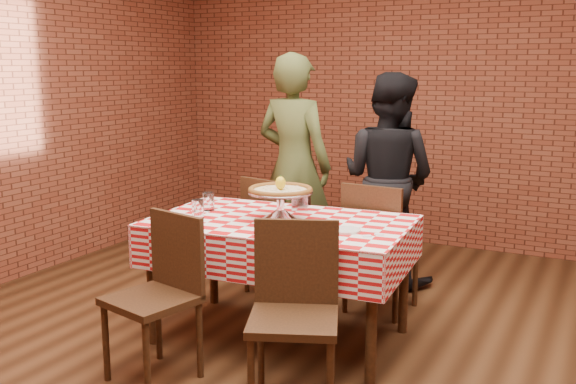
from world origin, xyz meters
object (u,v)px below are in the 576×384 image
object	(u,v)px
pizza	(280,191)
water_glass_left	(198,209)
condiment_caddy	(301,199)
chair_near_left	(151,301)
diner_black	(388,178)
water_glass_right	(209,201)
chair_far_right	(382,246)
table	(281,280)
chair_near_right	(293,319)
chair_far_left	(279,234)
pizza_stand	(280,206)
diner_olive	(294,166)

from	to	relation	value
pizza	water_glass_left	world-z (taller)	pizza
condiment_caddy	chair_near_left	xyz separation A→B (m)	(-0.35, -1.10, -0.39)
condiment_caddy	diner_black	xyz separation A→B (m)	(0.22, 1.09, -0.02)
water_glass_left	diner_black	size ratio (longest dim) A/B	0.07
water_glass_right	chair_far_right	distance (m)	1.23
table	chair_far_right	bearing A→B (deg)	62.13
condiment_caddy	chair_near_left	world-z (taller)	condiment_caddy
chair_near_left	chair_near_right	xyz separation A→B (m)	(0.80, 0.09, 0.01)
chair_near_left	chair_far_left	world-z (taller)	chair_near_left
pizza_stand	water_glass_left	size ratio (longest dim) A/B	3.42
water_glass_right	diner_olive	xyz separation A→B (m)	(0.03, 1.18, 0.07)
pizza_stand	chair_far_left	bearing A→B (deg)	118.59
chair_far_left	table	bearing A→B (deg)	131.36
chair_far_left	diner_olive	size ratio (longest dim) A/B	0.49
table	condiment_caddy	world-z (taller)	condiment_caddy
water_glass_left	chair_far_left	size ratio (longest dim) A/B	0.13
pizza	chair_near_left	distance (m)	1.00
pizza	water_glass_right	distance (m)	0.56
chair_near_right	pizza	bearing A→B (deg)	99.92
condiment_caddy	chair_far_left	bearing A→B (deg)	118.89
chair_near_right	chair_far_left	size ratio (longest dim) A/B	1.04
pizza_stand	water_glass_left	world-z (taller)	pizza_stand
condiment_caddy	chair_near_left	bearing A→B (deg)	-120.52
chair_near_left	diner_olive	bearing A→B (deg)	107.92
chair_near_left	diner_olive	size ratio (longest dim) A/B	0.50
water_glass_left	pizza	bearing A→B (deg)	21.34
pizza_stand	condiment_caddy	size ratio (longest dim) A/B	2.66
condiment_caddy	chair_far_right	xyz separation A→B (m)	(0.40, 0.45, -0.38)
pizza	diner_olive	xyz separation A→B (m)	(-0.52, 1.22, -0.05)
water_glass_right	chair_near_left	xyz separation A→B (m)	(0.18, -0.83, -0.37)
water_glass_left	water_glass_right	world-z (taller)	same
water_glass_left	diner_black	distance (m)	1.73
pizza_stand	chair_far_right	xyz separation A→B (m)	(0.39, 0.76, -0.39)
water_glass_left	diner_black	world-z (taller)	diner_black
table	chair_far_right	size ratio (longest dim) A/B	1.68
chair_far_right	table	bearing A→B (deg)	66.60
water_glass_right	diner_black	world-z (taller)	diner_black
diner_olive	diner_black	bearing A→B (deg)	-160.41
table	pizza_stand	bearing A→B (deg)	-60.27
diner_olive	pizza	bearing A→B (deg)	118.21
water_glass_left	diner_black	bearing A→B (deg)	66.70
pizza_stand	diner_black	world-z (taller)	diner_black
water_glass_left	chair_near_left	xyz separation A→B (m)	(0.11, -0.61, -0.37)
pizza	chair_near_right	distance (m)	0.96
pizza_stand	water_glass_right	xyz separation A→B (m)	(-0.54, 0.04, -0.03)
water_glass_right	condiment_caddy	size ratio (longest dim) A/B	0.78
water_glass_left	chair_near_right	world-z (taller)	chair_near_right
table	chair_near_right	bearing A→B (deg)	-58.06
water_glass_left	condiment_caddy	bearing A→B (deg)	46.75
pizza	water_glass_left	bearing A→B (deg)	-158.66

